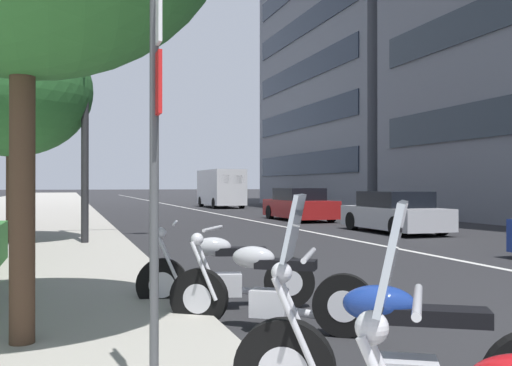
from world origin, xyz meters
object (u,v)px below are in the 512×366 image
Objects in this scene: motorcycle_nearest_camera at (224,276)px; street_tree_by_lamp_post at (11,89)px; motorcycle_mid_row at (400,359)px; street_lamp_with_banners at (101,17)px; delivery_van_ahead at (221,187)px; motorcycle_far_end_row at (267,292)px; car_mid_block_traffic at (394,213)px; parking_sign_by_curb at (155,136)px; car_approaching_light at (299,205)px.

street_tree_by_lamp_post reaches higher than motorcycle_nearest_camera.
street_lamp_with_banners reaches higher than motorcycle_mid_row.
street_tree_by_lamp_post is at bearing 74.68° from street_lamp_with_banners.
street_tree_by_lamp_post is (-22.96, 11.35, 2.51)m from delivery_van_ahead.
motorcycle_nearest_camera is at bearing -51.05° from motorcycle_far_end_row.
parking_sign_by_curb is at bearing 142.42° from car_mid_block_traffic.
parking_sign_by_curb is 11.68m from street_tree_by_lamp_post.
motorcycle_mid_row is at bearing 122.34° from motorcycle_far_end_row.
car_approaching_light is at bearing -25.17° from parking_sign_by_curb.
street_tree_by_lamp_post is (-8.08, 11.00, 3.23)m from car_approaching_light.
car_approaching_light is 0.82× the size of delivery_van_ahead.
car_approaching_light is 0.49× the size of street_lamp_with_banners.
street_lamp_with_banners is 2.81m from street_tree_by_lamp_post.
street_tree_by_lamp_post is at bearing 152.84° from delivery_van_ahead.
street_tree_by_lamp_post reaches higher than parking_sign_by_curb.
motorcycle_nearest_camera is 0.23× the size of street_lamp_with_banners.
car_approaching_light is 14.03m from street_tree_by_lamp_post.
motorcycle_mid_row is 0.36× the size of delivery_van_ahead.
motorcycle_far_end_row is at bearing -160.44° from street_tree_by_lamp_post.
motorcycle_far_end_row is 19.07m from car_approaching_light.
street_lamp_with_banners is (-1.73, 9.38, 5.05)m from car_mid_block_traffic.
street_tree_by_lamp_post is at bearing -44.56° from motorcycle_mid_row.
parking_sign_by_curb is (-12.52, 9.60, 1.24)m from car_mid_block_traffic.
delivery_van_ahead is at bearing -21.50° from street_lamp_with_banners.
motorcycle_nearest_camera is (1.22, 0.14, -0.00)m from motorcycle_far_end_row.
delivery_van_ahead is at bearing -2.57° from car_approaching_light.
motorcycle_mid_row reaches higher than car_approaching_light.
motorcycle_far_end_row is at bearing 155.11° from car_approaching_light.
car_approaching_light is at bearing -81.18° from motorcycle_far_end_row.
motorcycle_mid_row is 0.72× the size of parking_sign_by_curb.
car_approaching_light is (16.24, -7.80, 0.24)m from motorcycle_nearest_camera.
parking_sign_by_curb is 0.51× the size of street_tree_by_lamp_post.
motorcycle_far_end_row is 0.46× the size of car_mid_block_traffic.
street_lamp_with_banners is at bearing -68.20° from motorcycle_nearest_camera.
delivery_van_ahead is 25.65m from street_lamp_with_banners.
street_tree_by_lamp_post is (9.37, 3.33, 3.48)m from motorcycle_far_end_row.
street_lamp_with_banners is (7.58, 1.11, 5.27)m from motorcycle_nearest_camera.
car_approaching_light reaches higher than car_mid_block_traffic.
street_lamp_with_banners is at bearing -53.93° from motorcycle_mid_row.
delivery_van_ahead reaches higher than motorcycle_mid_row.
motorcycle_far_end_row is 0.21× the size of street_lamp_with_banners.
delivery_van_ahead is at bearing -15.47° from parking_sign_by_curb.
motorcycle_nearest_camera is 0.52× the size of car_mid_block_traffic.
motorcycle_far_end_row is 0.36× the size of street_tree_by_lamp_post.
car_mid_block_traffic reaches higher than motorcycle_nearest_camera.
street_lamp_with_banners is (-23.53, 9.27, 4.30)m from delivery_van_ahead.
car_approaching_light is 0.84× the size of street_tree_by_lamp_post.
car_approaching_light is at bearing 177.78° from delivery_van_ahead.
motorcycle_far_end_row is at bearing -60.32° from motorcycle_mid_row.
motorcycle_nearest_camera is at bearing 164.46° from delivery_van_ahead.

